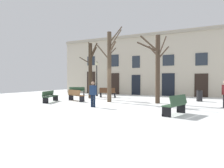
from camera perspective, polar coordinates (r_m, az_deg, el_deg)
The scene contains 13 objects.
ground_plane at distance 13.52m, azimuth -3.11°, elevation -5.82°, with size 31.81×31.81×0.00m, color white.
building_facade at distance 21.63m, azimuth 8.02°, elevation 5.96°, with size 19.88×0.60×6.86m.
tree_left_of_center at distance 17.20m, azimuth -6.55°, elevation 4.68°, with size 2.17×1.91×5.25m.
tree_right_of_center at distance 13.75m, azimuth 13.45°, elevation 5.34°, with size 2.42×1.96×4.83m.
tree_center at distance 14.19m, azimuth -0.75°, elevation 5.87°, with size 2.21×1.70×5.86m.
streetlamp at distance 19.64m, azimuth -4.64°, elevation 2.82°, with size 0.30×0.30×3.63m.
litter_bin at distance 16.12m, azimuth 24.98°, elevation -3.27°, with size 0.46×0.46×0.85m.
bench_facing_shops at distance 17.96m, azimuth -1.37°, elevation -2.59°, with size 1.60×0.71×0.93m.
bench_by_litter_bin at distance 21.06m, azimuth -10.61°, elevation -2.06°, with size 1.72×1.15×0.91m.
bench_far_corner at distance 14.97m, azimuth -18.26°, elevation -3.50°, with size 1.08×1.96×0.84m.
bench_back_to_back_right at distance 15.05m, azimuth -10.98°, elevation -3.34°, with size 1.86×1.18×0.90m.
bench_near_center_tree at distance 9.35m, azimuth 18.68°, elevation -6.00°, with size 1.01×1.68×0.95m.
person_crossing_plaza at distance 11.48m, azimuth -5.78°, elevation -2.77°, with size 0.40×0.26×1.56m.
Camera 1 is at (6.37, -11.82, 1.62)m, focal length 30.16 mm.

